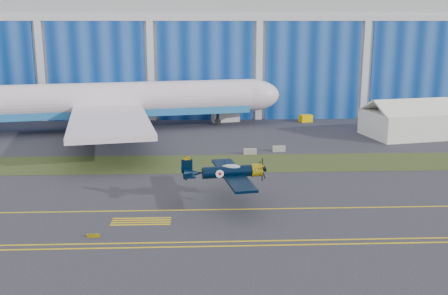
{
  "coord_description": "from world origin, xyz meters",
  "views": [
    {
      "loc": [
        -11.71,
        -58.22,
        19.56
      ],
      "look_at": [
        -9.0,
        5.99,
        4.26
      ],
      "focal_mm": 42.0,
      "sensor_mm": 36.0,
      "label": 1
    }
  ],
  "objects_px": {
    "warbird": "(227,172)",
    "jetliner": "(111,62)",
    "shipping_container": "(225,116)",
    "tug": "(306,118)",
    "tent": "(409,117)"
  },
  "relations": [
    {
      "from": "warbird",
      "to": "tug",
      "type": "distance_m",
      "value": 52.17
    },
    {
      "from": "warbird",
      "to": "jetliner",
      "type": "height_order",
      "value": "jetliner"
    },
    {
      "from": "jetliner",
      "to": "shipping_container",
      "type": "relative_size",
      "value": 15.19
    },
    {
      "from": "warbird",
      "to": "tent",
      "type": "xyz_separation_m",
      "value": [
        33.75,
        34.22,
        -0.28
      ]
    },
    {
      "from": "shipping_container",
      "to": "tug",
      "type": "relative_size",
      "value": 2.21
    },
    {
      "from": "jetliner",
      "to": "tug",
      "type": "xyz_separation_m",
      "value": [
        37.6,
        6.16,
        -11.87
      ]
    },
    {
      "from": "tent",
      "to": "tug",
      "type": "xyz_separation_m",
      "value": [
        -15.43,
        14.54,
        -2.66
      ]
    },
    {
      "from": "shipping_container",
      "to": "warbird",
      "type": "bearing_deg",
      "value": -105.84
    },
    {
      "from": "warbird",
      "to": "shipping_container",
      "type": "xyz_separation_m",
      "value": [
        2.0,
        49.78,
        -2.48
      ]
    },
    {
      "from": "warbird",
      "to": "tug",
      "type": "height_order",
      "value": "warbird"
    },
    {
      "from": "warbird",
      "to": "shipping_container",
      "type": "relative_size",
      "value": 2.63
    },
    {
      "from": "warbird",
      "to": "tug",
      "type": "xyz_separation_m",
      "value": [
        18.32,
        48.76,
        -2.94
      ]
    },
    {
      "from": "shipping_container",
      "to": "tug",
      "type": "height_order",
      "value": "shipping_container"
    },
    {
      "from": "jetliner",
      "to": "shipping_container",
      "type": "bearing_deg",
      "value": 7.87
    },
    {
      "from": "jetliner",
      "to": "tent",
      "type": "height_order",
      "value": "jetliner"
    }
  ]
}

